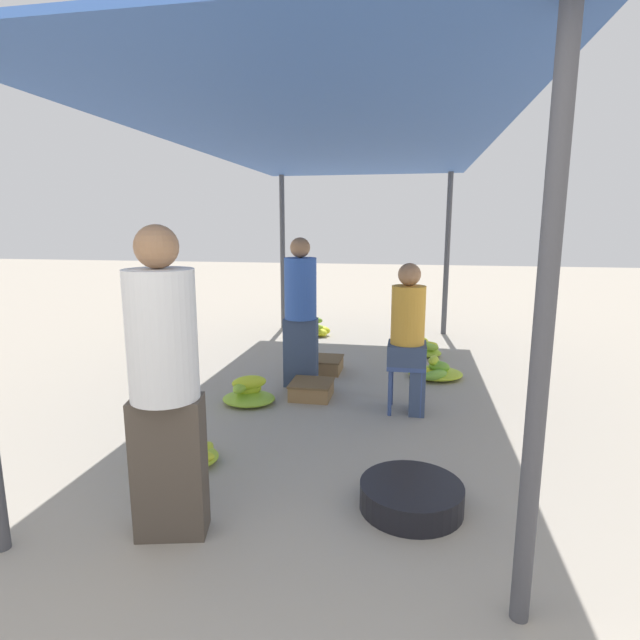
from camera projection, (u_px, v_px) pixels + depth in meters
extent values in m
plane|color=#A39989|center=(212.00, 628.00, 2.12)|extent=(40.00, 40.00, 0.00)
cylinder|color=#4C4C51|center=(542.00, 344.00, 1.94)|extent=(0.08, 0.08, 2.46)
cylinder|color=#4C4C51|center=(283.00, 253.00, 8.08)|extent=(0.08, 0.08, 2.46)
cylinder|color=#4C4C51|center=(447.00, 255.00, 7.61)|extent=(0.08, 0.08, 2.46)
cube|color=#33569E|center=(334.00, 141.00, 4.78)|extent=(2.99, 6.27, 0.04)
cube|color=#4C4238|center=(170.00, 467.00, 2.70)|extent=(0.41, 0.29, 0.78)
cylinder|color=white|center=(162.00, 335.00, 2.57)|extent=(0.43, 0.43, 0.68)
sphere|color=#9E704C|center=(156.00, 247.00, 2.48)|extent=(0.22, 0.22, 0.22)
cube|color=#384C84|center=(406.00, 365.00, 4.51)|extent=(0.34, 0.34, 0.04)
cylinder|color=#384C84|center=(390.00, 393.00, 4.44)|extent=(0.04, 0.04, 0.42)
cylinder|color=#384C84|center=(421.00, 395.00, 4.39)|extent=(0.04, 0.04, 0.42)
cylinder|color=#384C84|center=(391.00, 384.00, 4.70)|extent=(0.04, 0.04, 0.42)
cylinder|color=#384C84|center=(421.00, 385.00, 4.66)|extent=(0.04, 0.04, 0.42)
cube|color=#384766|center=(417.00, 388.00, 4.53)|extent=(0.14, 0.31, 0.46)
cube|color=#384766|center=(407.00, 353.00, 4.48)|extent=(0.34, 0.34, 0.18)
cylinder|color=gold|center=(408.00, 315.00, 4.42)|extent=(0.30, 0.30, 0.52)
sphere|color=#9E704C|center=(409.00, 274.00, 4.35)|extent=(0.20, 0.20, 0.20)
cylinder|color=black|center=(411.00, 496.00, 3.00)|extent=(0.62, 0.62, 0.16)
ellipsoid|color=#C1D22A|center=(164.00, 459.00, 3.50)|extent=(0.31, 0.30, 0.14)
ellipsoid|color=#C1D12A|center=(196.00, 440.00, 3.59)|extent=(0.19, 0.28, 0.15)
ellipsoid|color=#CAD528|center=(191.00, 457.00, 3.49)|extent=(0.35, 0.22, 0.09)
ellipsoid|color=#C4D329|center=(203.00, 452.00, 3.62)|extent=(0.11, 0.30, 0.11)
ellipsoid|color=#A9C82E|center=(188.00, 457.00, 3.57)|extent=(0.44, 0.38, 0.10)
ellipsoid|color=#B6CD2C|center=(249.00, 389.00, 4.79)|extent=(0.28, 0.22, 0.13)
ellipsoid|color=yellow|center=(246.00, 384.00, 4.87)|extent=(0.17, 0.23, 0.09)
ellipsoid|color=#BCD02A|center=(249.00, 382.00, 4.73)|extent=(0.34, 0.26, 0.14)
ellipsoid|color=#8DBD33|center=(241.00, 386.00, 4.72)|extent=(0.15, 0.32, 0.10)
ellipsoid|color=#8FBE32|center=(249.00, 398.00, 4.77)|extent=(0.50, 0.44, 0.10)
ellipsoid|color=yellow|center=(321.00, 330.00, 7.70)|extent=(0.32, 0.20, 0.14)
ellipsoid|color=yellow|center=(321.00, 332.00, 7.63)|extent=(0.30, 0.29, 0.13)
ellipsoid|color=#A4C62F|center=(307.00, 326.00, 7.68)|extent=(0.28, 0.30, 0.09)
ellipsoid|color=yellow|center=(308.00, 327.00, 7.62)|extent=(0.25, 0.24, 0.12)
ellipsoid|color=#8DBD33|center=(312.00, 320.00, 7.61)|extent=(0.35, 0.14, 0.11)
ellipsoid|color=#A6C72E|center=(314.00, 327.00, 7.62)|extent=(0.31, 0.20, 0.09)
ellipsoid|color=#8BBC33|center=(308.00, 328.00, 7.68)|extent=(0.26, 0.25, 0.15)
ellipsoid|color=yellow|center=(312.00, 333.00, 7.64)|extent=(0.36, 0.31, 0.10)
ellipsoid|color=#78B437|center=(407.00, 337.00, 7.02)|extent=(0.17, 0.35, 0.12)
ellipsoid|color=#B4CC2C|center=(413.00, 342.00, 6.92)|extent=(0.31, 0.21, 0.15)
ellipsoid|color=yellow|center=(423.00, 342.00, 6.98)|extent=(0.15, 0.25, 0.11)
ellipsoid|color=yellow|center=(407.00, 331.00, 7.00)|extent=(0.35, 0.21, 0.11)
ellipsoid|color=#C4D329|center=(411.00, 343.00, 7.02)|extent=(0.41, 0.36, 0.10)
ellipsoid|color=yellow|center=(426.00, 346.00, 6.44)|extent=(0.36, 0.26, 0.11)
ellipsoid|color=#8FBD32|center=(427.00, 347.00, 6.39)|extent=(0.30, 0.15, 0.10)
ellipsoid|color=#98C131|center=(428.00, 351.00, 6.51)|extent=(0.30, 0.16, 0.09)
ellipsoid|color=#7CB636|center=(423.00, 347.00, 6.41)|extent=(0.22, 0.14, 0.15)
ellipsoid|color=#9EC430|center=(427.00, 353.00, 6.47)|extent=(0.36, 0.31, 0.10)
ellipsoid|color=#73B237|center=(440.00, 375.00, 5.46)|extent=(0.25, 0.28, 0.13)
ellipsoid|color=#B1CB2D|center=(434.00, 360.00, 5.54)|extent=(0.16, 0.24, 0.10)
ellipsoid|color=yellow|center=(422.00, 372.00, 5.52)|extent=(0.25, 0.22, 0.14)
ellipsoid|color=#76B437|center=(435.00, 375.00, 5.37)|extent=(0.31, 0.27, 0.11)
ellipsoid|color=#9AC231|center=(441.00, 369.00, 5.64)|extent=(0.20, 0.24, 0.11)
ellipsoid|color=#78B437|center=(439.00, 366.00, 5.53)|extent=(0.25, 0.18, 0.12)
ellipsoid|color=#93BF32|center=(436.00, 364.00, 5.65)|extent=(0.13, 0.32, 0.11)
ellipsoid|color=#B2CB2C|center=(435.00, 373.00, 5.58)|extent=(0.60, 0.53, 0.10)
cube|color=olive|center=(323.00, 365.00, 5.81)|extent=(0.42, 0.42, 0.14)
cube|color=brown|center=(323.00, 359.00, 5.79)|extent=(0.43, 0.43, 0.02)
cube|color=olive|center=(311.00, 390.00, 4.94)|extent=(0.39, 0.39, 0.14)
cube|color=brown|center=(311.00, 383.00, 4.92)|extent=(0.41, 0.41, 0.02)
cube|color=#384766|center=(301.00, 352.00, 5.25)|extent=(0.36, 0.21, 0.72)
cylinder|color=#3359B2|center=(300.00, 288.00, 5.12)|extent=(0.35, 0.35, 0.63)
sphere|color=#9E704C|center=(300.00, 248.00, 5.04)|extent=(0.20, 0.20, 0.20)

